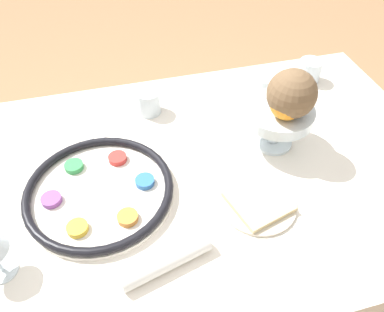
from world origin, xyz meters
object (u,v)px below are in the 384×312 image
Objects in this scene: orange_fruit at (287,103)px; cup_far at (266,86)px; coconut at (292,94)px; napkin_roll at (166,261)px; fruit_stand at (278,117)px; cup_mid at (148,102)px; seder_plate at (99,191)px; bread_plate at (258,203)px; cup_near at (310,71)px.

orange_fruit reaches higher than cup_far.
napkin_roll is (-0.36, -0.26, -0.16)m from coconut.
cup_mid is (-0.30, 0.22, -0.06)m from fruit_stand.
orange_fruit is at bearing -93.07° from fruit_stand.
seder_plate is 0.25m from napkin_roll.
seder_plate is 1.77× the size of napkin_roll.
bread_plate is 0.43m from cup_far.
orange_fruit is 0.27m from cup_far.
cup_mid is (0.05, 0.50, 0.02)m from napkin_roll.
fruit_stand reaches higher than bread_plate.
fruit_stand reaches higher than napkin_roll.
napkin_roll is at bearing -62.76° from seder_plate.
cup_near is (0.34, 0.43, 0.03)m from bread_plate.
fruit_stand is at bearing 113.96° from coconut.
napkin_roll is 2.74× the size of cup_far.
bread_plate is at bearing -128.57° from cup_near.
napkin_roll is 0.78m from cup_near.
napkin_roll is 0.63m from cup_far.
coconut is (0.01, -0.02, 0.08)m from fruit_stand.
orange_fruit reaches higher than cup_near.
coconut reaches higher than fruit_stand.
fruit_stand is at bearing 7.64° from seder_plate.
seder_plate is at bearing -175.24° from coconut.
cup_mid reaches higher than bread_plate.
cup_mid is (-0.18, 0.40, 0.03)m from bread_plate.
cup_far is (0.52, 0.26, 0.02)m from seder_plate.
seder_plate is 0.33m from cup_mid.
fruit_stand is 2.14× the size of orange_fruit.
coconut reaches higher than cup_mid.
fruit_stand is 2.50× the size of cup_mid.
cup_mid is (-0.52, -0.03, 0.00)m from cup_near.
seder_plate is 1.94× the size of fruit_stand.
cup_mid is at bearing -176.77° from cup_near.
cup_mid is at bearing 140.04° from orange_fruit.
cup_mid is at bearing 114.36° from bread_plate.
orange_fruit is at bearing 53.51° from bread_plate.
fruit_stand is (0.46, 0.06, 0.08)m from seder_plate.
fruit_stand reaches higher than seder_plate.
bread_plate is at bearing -19.37° from seder_plate.
fruit_stand is 0.91× the size of napkin_roll.
cup_near is (0.23, 0.25, -0.06)m from fruit_stand.
coconut is 0.37m from cup_near.
coconut reaches higher than seder_plate.
cup_far is at bearing 65.56° from bread_plate.
orange_fruit is at bearing -145.17° from coconut.
coconut is at bearing -37.93° from cup_mid.
orange_fruit is 0.71× the size of coconut.
seder_plate is 0.37m from bread_plate.
cup_near is at bearing 47.18° from fruit_stand.
napkin_roll is (-0.35, -0.28, -0.07)m from fruit_stand.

